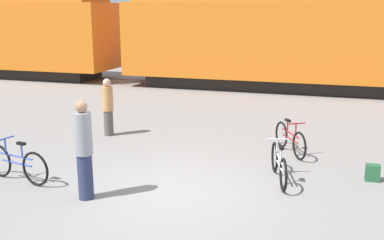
% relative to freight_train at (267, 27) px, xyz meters
% --- Properties ---
extents(ground_plane, '(80.00, 80.00, 0.00)m').
position_rel_freight_train_xyz_m(ground_plane, '(0.00, -12.24, -2.70)').
color(ground_plane, gray).
extents(freight_train, '(40.29, 2.94, 5.17)m').
position_rel_freight_train_xyz_m(freight_train, '(0.00, 0.00, 0.00)').
color(freight_train, black).
rests_on(freight_train, ground_plane).
extents(rail_near, '(52.29, 0.07, 0.01)m').
position_rel_freight_train_xyz_m(rail_near, '(0.00, -0.72, -2.70)').
color(rail_near, '#4C4238').
rests_on(rail_near, ground_plane).
extents(rail_far, '(52.29, 0.07, 0.01)m').
position_rel_freight_train_xyz_m(rail_far, '(0.00, 0.72, -2.70)').
color(rail_far, '#4C4238').
rests_on(rail_far, ground_plane).
extents(bicycle_silver, '(0.57, 1.69, 0.81)m').
position_rel_freight_train_xyz_m(bicycle_silver, '(1.89, -11.06, -2.35)').
color(bicycle_silver, black).
rests_on(bicycle_silver, ground_plane).
extents(bicycle_maroon, '(0.89, 1.47, 0.83)m').
position_rel_freight_train_xyz_m(bicycle_maroon, '(1.94, -9.13, -2.35)').
color(bicycle_maroon, black).
rests_on(bicycle_maroon, ground_plane).
extents(bicycle_blue, '(1.73, 0.49, 0.87)m').
position_rel_freight_train_xyz_m(bicycle_blue, '(-3.18, -12.64, -2.33)').
color(bicycle_blue, black).
rests_on(bicycle_blue, ground_plane).
extents(person_in_tan, '(0.30, 0.30, 1.59)m').
position_rel_freight_train_xyz_m(person_in_tan, '(-3.03, -8.96, -1.90)').
color(person_in_tan, '#514C47').
rests_on(person_in_tan, ground_plane).
extents(person_in_grey, '(0.33, 0.33, 1.85)m').
position_rel_freight_train_xyz_m(person_in_grey, '(-1.40, -13.00, -1.77)').
color(person_in_grey, '#283351').
rests_on(person_in_grey, ground_plane).
extents(backpack, '(0.28, 0.20, 0.34)m').
position_rel_freight_train_xyz_m(backpack, '(3.73, -10.49, -2.53)').
color(backpack, '#235633').
rests_on(backpack, ground_plane).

